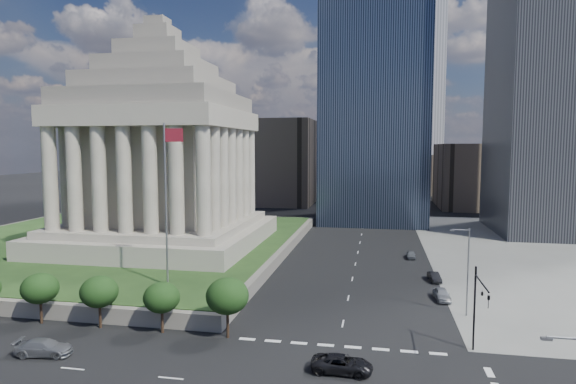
% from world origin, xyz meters
% --- Properties ---
extents(ground, '(500.00, 500.00, 0.00)m').
position_xyz_m(ground, '(0.00, 100.00, 0.00)').
color(ground, black).
rests_on(ground, ground).
extents(plaza_terrace, '(66.00, 70.00, 1.80)m').
position_xyz_m(plaza_terrace, '(-45.00, 50.00, 0.90)').
color(plaza_terrace, '#69625A').
rests_on(plaza_terrace, ground).
extents(plaza_lawn, '(64.00, 68.00, 0.10)m').
position_xyz_m(plaza_lawn, '(-45.00, 50.00, 1.85)').
color(plaza_lawn, '#243E19').
rests_on(plaza_lawn, plaza_terrace).
extents(war_memorial, '(34.00, 34.00, 39.00)m').
position_xyz_m(war_memorial, '(-34.00, 48.00, 21.40)').
color(war_memorial, gray).
rests_on(war_memorial, plaza_lawn).
extents(flagpole, '(2.52, 0.24, 20.00)m').
position_xyz_m(flagpole, '(-21.83, 24.00, 13.11)').
color(flagpole, slate).
rests_on(flagpole, plaza_lawn).
extents(tree_row, '(53.00, 4.00, 6.00)m').
position_xyz_m(tree_row, '(-35.50, 14.00, 3.00)').
color(tree_row, black).
rests_on(tree_row, ground).
extents(midrise_glass, '(26.00, 26.00, 60.00)m').
position_xyz_m(midrise_glass, '(2.00, 95.00, 30.00)').
color(midrise_glass, black).
rests_on(midrise_glass, ground).
extents(highrise_ne, '(26.00, 28.00, 100.00)m').
position_xyz_m(highrise_ne, '(42.00, 85.00, 50.00)').
color(highrise_ne, black).
rests_on(highrise_ne, ground).
extents(building_filler_ne, '(20.00, 30.00, 20.00)m').
position_xyz_m(building_filler_ne, '(32.00, 130.00, 10.00)').
color(building_filler_ne, brown).
rests_on(building_filler_ne, ground).
extents(building_filler_nw, '(24.00, 30.00, 28.00)m').
position_xyz_m(building_filler_nw, '(-30.00, 130.00, 14.00)').
color(building_filler_nw, brown).
rests_on(building_filler_nw, ground).
extents(traffic_signal_ne, '(0.30, 5.74, 8.00)m').
position_xyz_m(traffic_signal_ne, '(12.50, 13.70, 5.25)').
color(traffic_signal_ne, black).
rests_on(traffic_signal_ne, ground).
extents(street_lamp_north, '(2.13, 0.22, 10.00)m').
position_xyz_m(street_lamp_north, '(13.33, 25.00, 5.66)').
color(street_lamp_north, slate).
rests_on(street_lamp_north, ground).
extents(pickup_truck, '(2.49, 5.24, 1.45)m').
position_xyz_m(pickup_truck, '(0.77, 8.69, 0.72)').
color(pickup_truck, black).
rests_on(pickup_truck, ground).
extents(suv_grey, '(5.37, 2.84, 1.48)m').
position_xyz_m(suv_grey, '(-26.22, 6.92, 0.74)').
color(suv_grey, '#5B5D63').
rests_on(suv_grey, ground).
extents(parked_sedan_near, '(4.38, 2.09, 1.45)m').
position_xyz_m(parked_sedan_near, '(11.50, 30.43, 0.72)').
color(parked_sedan_near, gray).
rests_on(parked_sedan_near, ground).
extents(parked_sedan_mid, '(3.90, 1.81, 1.24)m').
position_xyz_m(parked_sedan_mid, '(11.50, 38.94, 0.62)').
color(parked_sedan_mid, black).
rests_on(parked_sedan_mid, ground).
extents(parked_sedan_far, '(1.63, 3.74, 1.26)m').
position_xyz_m(parked_sedan_far, '(9.14, 52.89, 0.63)').
color(parked_sedan_far, slate).
rests_on(parked_sedan_far, ground).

